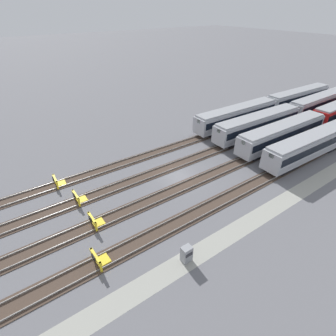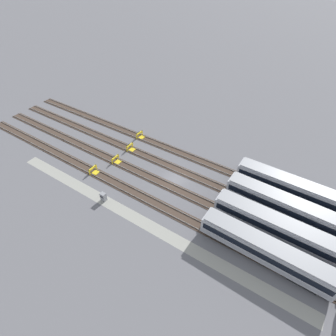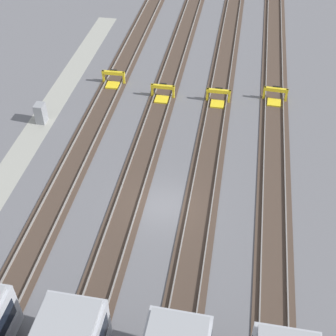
% 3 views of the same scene
% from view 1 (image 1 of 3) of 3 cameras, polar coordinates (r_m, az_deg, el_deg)
% --- Properties ---
extents(ground_plane, '(400.00, 400.00, 0.00)m').
position_cam_1_polar(ground_plane, '(34.12, 2.26, -1.71)').
color(ground_plane, slate).
extents(service_walkway, '(54.00, 2.00, 0.01)m').
position_cam_1_polar(service_walkway, '(28.13, 16.22, -11.97)').
color(service_walkway, '#9E9E93').
rests_on(service_walkway, ground).
extents(rail_track_nearest, '(90.00, 2.23, 0.21)m').
position_cam_1_polar(rail_track_nearest, '(30.02, 10.28, -7.65)').
color(rail_track_nearest, '#47382D').
rests_on(rail_track_nearest, ground).
extents(rail_track_near_inner, '(90.00, 2.24, 0.21)m').
position_cam_1_polar(rail_track_near_inner, '(32.63, 4.69, -3.49)').
color(rail_track_near_inner, '#47382D').
rests_on(rail_track_near_inner, ground).
extents(rail_track_middle, '(90.00, 2.24, 0.21)m').
position_cam_1_polar(rail_track_middle, '(35.64, 0.03, 0.03)').
color(rail_track_middle, '#47382D').
rests_on(rail_track_middle, ground).
extents(rail_track_far_inner, '(90.00, 2.23, 0.21)m').
position_cam_1_polar(rail_track_far_inner, '(38.97, -3.87, 2.98)').
color(rail_track_far_inner, '#47382D').
rests_on(rail_track_far_inner, ground).
extents(subway_car_front_row_centre, '(18.02, 2.96, 3.70)m').
position_cam_1_polar(subway_car_front_row_centre, '(49.17, 14.76, 10.94)').
color(subway_car_front_row_centre, '#ADAFB7').
rests_on(subway_car_front_row_centre, ground).
extents(subway_car_front_row_right_inner, '(18.02, 2.99, 3.70)m').
position_cam_1_polar(subway_car_front_row_right_inner, '(44.27, 23.63, 6.87)').
color(subway_car_front_row_right_inner, '#ADAFB7').
rests_on(subway_car_front_row_right_inner, ground).
extents(subway_car_front_row_rightmost, '(18.05, 3.18, 3.70)m').
position_cam_1_polar(subway_car_front_row_rightmost, '(64.15, 26.49, 13.59)').
color(subway_car_front_row_rightmost, '#ADAFB7').
rests_on(subway_car_front_row_rightmost, ground).
extents(subway_car_back_row_leftmost, '(18.05, 3.19, 3.70)m').
position_cam_1_polar(subway_car_back_row_leftmost, '(46.54, 19.00, 9.03)').
color(subway_car_back_row_leftmost, '#ADAFB7').
rests_on(subway_car_back_row_leftmost, ground).
extents(subway_car_back_row_centre, '(18.06, 3.27, 3.70)m').
position_cam_1_polar(subway_car_back_row_centre, '(42.38, 28.65, 4.44)').
color(subway_car_back_row_centre, '#ADAFB7').
rests_on(subway_car_back_row_centre, ground).
extents(subway_car_back_row_rightmost, '(18.05, 3.13, 3.70)m').
position_cam_1_polar(subway_car_back_row_rightmost, '(62.26, 30.07, 12.15)').
color(subway_car_back_row_rightmost, '#ADAFB7').
rests_on(subway_car_back_row_rightmost, ground).
extents(bumper_stop_nearest_track, '(1.37, 2.01, 1.22)m').
position_cam_1_polar(bumper_stop_nearest_track, '(24.41, -14.78, -18.60)').
color(bumper_stop_nearest_track, yellow).
rests_on(bumper_stop_nearest_track, ground).
extents(bumper_stop_near_inner_track, '(1.34, 2.00, 1.22)m').
position_cam_1_polar(bumper_stop_near_inner_track, '(27.79, -15.59, -11.06)').
color(bumper_stop_near_inner_track, yellow).
rests_on(bumper_stop_near_inner_track, ground).
extents(bumper_stop_middle_track, '(1.34, 2.00, 1.22)m').
position_cam_1_polar(bumper_stop_middle_track, '(31.26, -18.88, -6.16)').
color(bumper_stop_middle_track, yellow).
rests_on(bumper_stop_middle_track, ground).
extents(bumper_stop_far_inner_track, '(1.38, 2.01, 1.22)m').
position_cam_1_polar(bumper_stop_far_inner_track, '(34.86, -22.86, -2.74)').
color(bumper_stop_far_inner_track, yellow).
rests_on(bumper_stop_far_inner_track, ground).
extents(electrical_cabinet, '(0.90, 0.73, 1.60)m').
position_cam_1_polar(electrical_cabinet, '(23.70, 4.05, -18.17)').
color(electrical_cabinet, gray).
rests_on(electrical_cabinet, ground).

